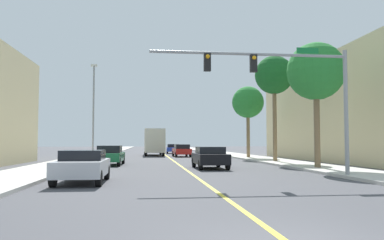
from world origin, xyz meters
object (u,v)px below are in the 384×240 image
(palm_far, at_px, (248,103))
(delivery_truck, at_px, (154,142))
(car_silver, at_px, (83,166))
(palm_near, at_px, (316,72))
(car_blue, at_px, (173,149))
(traffic_signal_mast, at_px, (287,80))
(car_green, at_px, (110,155))
(palm_mid, at_px, (274,76))
(street_lamp, at_px, (93,107))
(car_red, at_px, (182,150))
(car_black, at_px, (210,157))

(palm_far, height_order, delivery_truck, palm_far)
(palm_far, distance_m, car_silver, 26.30)
(palm_near, height_order, car_blue, palm_near)
(traffic_signal_mast, bearing_deg, car_silver, -174.54)
(palm_far, xyz_separation_m, car_green, (-13.26, -9.70, -5.11))
(palm_mid, bearing_deg, palm_far, 90.81)
(palm_mid, distance_m, car_green, 14.99)
(street_lamp, bearing_deg, car_green, -71.91)
(car_red, bearing_deg, palm_mid, -66.99)
(street_lamp, bearing_deg, car_black, -51.12)
(delivery_truck, bearing_deg, street_lamp, -114.92)
(palm_mid, height_order, car_green, palm_mid)
(street_lamp, xyz_separation_m, palm_far, (15.42, 3.09, 0.89))
(car_silver, bearing_deg, palm_mid, -133.24)
(palm_mid, distance_m, palm_far, 8.17)
(car_green, bearing_deg, palm_near, 156.01)
(palm_mid, bearing_deg, delivery_truck, 118.16)
(traffic_signal_mast, distance_m, palm_near, 6.64)
(palm_near, height_order, palm_mid, palm_mid)
(car_silver, relative_size, delivery_truck, 0.45)
(traffic_signal_mast, distance_m, car_green, 15.45)
(palm_mid, bearing_deg, car_red, 115.73)
(car_red, distance_m, car_silver, 28.60)
(car_red, bearing_deg, car_black, -92.57)
(traffic_signal_mast, height_order, palm_near, palm_near)
(car_blue, height_order, car_silver, car_blue)
(palm_far, height_order, car_silver, palm_far)
(car_black, height_order, car_green, car_green)
(car_black, relative_size, delivery_truck, 0.46)
(delivery_truck, bearing_deg, car_silver, -97.52)
(car_black, distance_m, car_green, 8.22)
(car_silver, relative_size, car_black, 0.97)
(street_lamp, bearing_deg, delivery_truck, 66.27)
(palm_mid, relative_size, car_green, 1.93)
(palm_far, bearing_deg, palm_mid, -89.19)
(traffic_signal_mast, relative_size, street_lamp, 1.11)
(car_blue, relative_size, car_green, 0.87)
(street_lamp, xyz_separation_m, car_green, (2.16, -6.62, -4.22))
(palm_far, bearing_deg, car_red, 138.98)
(street_lamp, bearing_deg, palm_near, -39.99)
(traffic_signal_mast, xyz_separation_m, palm_far, (3.82, 21.27, 1.15))
(car_green, xyz_separation_m, delivery_truck, (3.65, 19.84, 1.02))
(street_lamp, relative_size, palm_near, 1.11)
(street_lamp, distance_m, car_red, 13.18)
(car_red, xyz_separation_m, car_green, (-6.79, -15.33, -0.01))
(traffic_signal_mast, xyz_separation_m, palm_near, (3.89, 5.19, 1.44))
(palm_far, relative_size, car_green, 1.62)
(palm_mid, height_order, car_red, palm_mid)
(car_silver, distance_m, car_green, 12.47)
(palm_far, relative_size, car_black, 1.80)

